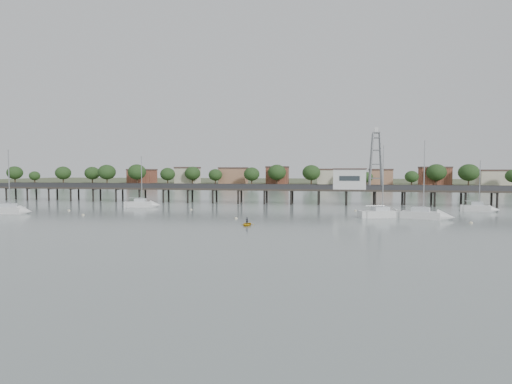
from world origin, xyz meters
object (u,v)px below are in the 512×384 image
at_px(sailboat_e, 482,209).
at_px(white_tender, 143,204).
at_px(sailboat_b, 145,204).
at_px(yellow_dinghy, 247,225).
at_px(sailboat_a, 14,210).
at_px(lattice_tower, 376,161).
at_px(sailboat_c, 387,214).
at_px(sailboat_d, 430,215).
at_px(pier, 253,189).

height_order(sailboat_e, white_tender, sailboat_e).
distance_m(sailboat_b, yellow_dinghy, 42.29).
height_order(sailboat_b, sailboat_a, sailboat_a).
xyz_separation_m(white_tender, yellow_dinghy, (33.66, -33.26, -0.42)).
relative_size(lattice_tower, sailboat_c, 1.08).
distance_m(sailboat_c, yellow_dinghy, 28.85).
xyz_separation_m(sailboat_d, sailboat_a, (-81.42, -5.52, 0.01)).
distance_m(pier, white_tender, 28.39).
distance_m(sailboat_e, sailboat_c, 25.87).
xyz_separation_m(lattice_tower, white_tender, (-57.47, -10.98, -10.68)).
xyz_separation_m(sailboat_e, sailboat_b, (-75.72, -2.62, -0.01)).
xyz_separation_m(sailboat_e, yellow_dinghy, (-44.78, -31.43, -0.65)).
bearing_deg(pier, lattice_tower, 0.00).
distance_m(pier, sailboat_d, 48.39).
height_order(sailboat_c, sailboat_a, sailboat_c).
relative_size(pier, sailboat_b, 11.70).
bearing_deg(sailboat_a, white_tender, 50.35).
relative_size(lattice_tower, sailboat_a, 1.13).
distance_m(sailboat_e, white_tender, 78.46).
distance_m(sailboat_b, sailboat_d, 63.28).
distance_m(lattice_tower, sailboat_e, 26.70).
height_order(sailboat_e, sailboat_b, sailboat_b).
relative_size(sailboat_d, sailboat_a, 1.10).
relative_size(sailboat_e, yellow_dinghy, 3.97).
relative_size(sailboat_c, sailboat_a, 1.04).
xyz_separation_m(sailboat_b, sailboat_a, (-19.64, -19.20, -0.00)).
height_order(lattice_tower, sailboat_d, lattice_tower).
distance_m(lattice_tower, sailboat_c, 29.54).
height_order(lattice_tower, yellow_dinghy, lattice_tower).
height_order(sailboat_b, sailboat_c, sailboat_c).
bearing_deg(white_tender, lattice_tower, 2.07).
relative_size(lattice_tower, sailboat_b, 1.21).
distance_m(lattice_tower, yellow_dinghy, 51.45).
xyz_separation_m(pier, sailboat_d, (38.53, -29.11, -3.16)).
bearing_deg(lattice_tower, pier, -180.00).
bearing_deg(sailboat_c, yellow_dinghy, -166.71).
height_order(pier, sailboat_c, sailboat_c).
distance_m(pier, sailboat_c, 41.84).
height_order(sailboat_b, yellow_dinghy, sailboat_b).
bearing_deg(sailboat_e, lattice_tower, 163.96).
xyz_separation_m(lattice_tower, sailboat_a, (-74.39, -34.62, -10.46)).
bearing_deg(sailboat_b, yellow_dinghy, -54.49).
bearing_deg(sailboat_d, yellow_dinghy, -135.65).
bearing_deg(white_tender, yellow_dinghy, -53.41).
height_order(sailboat_d, yellow_dinghy, sailboat_d).
height_order(sailboat_a, white_tender, sailboat_a).
relative_size(pier, lattice_tower, 9.68).
distance_m(lattice_tower, sailboat_b, 57.84).
bearing_deg(sailboat_d, sailboat_a, -157.91).
bearing_deg(lattice_tower, yellow_dinghy, -118.28).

